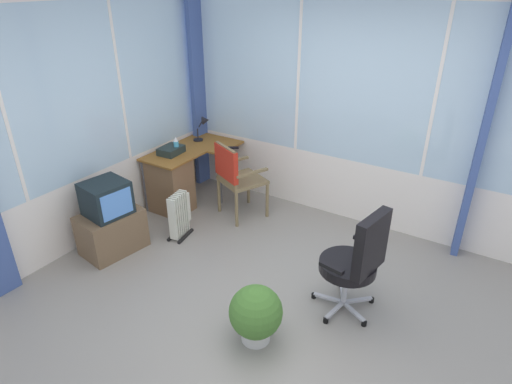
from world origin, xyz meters
TOP-DOWN VIEW (x-y plane):
  - ground at (0.00, 0.00)m, footprint 4.95×5.62m
  - north_window_panel at (-0.00, 2.34)m, footprint 3.95×0.07m
  - east_window_panel at (2.01, -0.00)m, footprint 0.07×4.62m
  - curtain_corner at (1.88, 2.21)m, footprint 0.24×0.09m
  - curtain_east_far at (1.93, -1.27)m, footprint 0.25×0.10m
  - desk at (1.01, 2.00)m, footprint 1.23×0.76m
  - desk_lamp at (1.72, 2.02)m, footprint 0.24×0.21m
  - tv_remote at (1.65, 1.50)m, footprint 0.12×0.15m
  - spray_bottle at (1.14, 2.00)m, footprint 0.06×0.06m
  - paper_tray at (1.09, 2.05)m, footprint 0.31×0.25m
  - wooden_armchair at (1.24, 1.22)m, footprint 0.64×0.64m
  - office_chair at (0.40, -0.65)m, footprint 0.62×0.57m
  - tv_on_stand at (-0.06, 1.92)m, footprint 0.70×0.53m
  - space_heater at (0.56, 1.49)m, footprint 0.36×0.22m
  - potted_plant at (-0.34, -0.10)m, footprint 0.44×0.44m

SIDE VIEW (x-z plane):
  - ground at x=0.00m, z-range -0.06..0.00m
  - space_heater at x=0.56m, z-range 0.00..0.54m
  - potted_plant at x=-0.34m, z-range 0.02..0.53m
  - tv_on_stand at x=-0.06m, z-range -0.05..0.77m
  - desk at x=1.01m, z-range 0.03..0.75m
  - office_chair at x=0.40m, z-range 0.06..1.09m
  - wooden_armchair at x=1.24m, z-range 0.13..1.09m
  - tv_remote at x=1.65m, z-range 0.72..0.74m
  - paper_tray at x=1.09m, z-range 0.72..0.81m
  - spray_bottle at x=1.14m, z-range 0.72..0.93m
  - desk_lamp at x=1.72m, z-range 0.77..1.10m
  - curtain_corner at x=1.88m, z-range 0.00..2.59m
  - curtain_east_far at x=1.93m, z-range 0.00..2.59m
  - east_window_panel at x=2.01m, z-range 0.00..2.69m
  - north_window_panel at x=0.00m, z-range 0.00..2.69m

